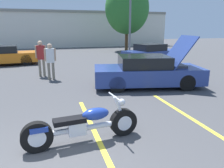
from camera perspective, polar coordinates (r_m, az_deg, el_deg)
The scene contains 11 objects.
parking_stripe_middle at distance 4.76m, azimuth -3.14°, elevation -15.24°, with size 0.12×5.44×0.01m, color yellow.
parking_stripe_back at distance 5.88m, azimuth 23.37°, elevation -10.42°, with size 0.12×5.44×0.01m, color yellow.
far_building at distance 29.40m, azimuth -17.78°, elevation 13.77°, with size 32.00×4.20×4.40m.
light_pole at distance 20.02m, azimuth 5.04°, elevation 18.54°, with size 1.21×0.28×6.84m.
tree_background at distance 23.45m, azimuth 3.94°, elevation 19.07°, with size 4.44×4.44×6.81m.
motorcycle at distance 4.67m, azimuth -7.55°, elevation -10.70°, with size 2.47×0.70×0.94m.
show_car_hood_open at distance 9.09m, azimuth 9.34°, elevation 3.22°, with size 4.61×2.65×2.06m.
parked_car_mid_row at distance 15.93m, azimuth -26.23°, elevation 6.65°, with size 4.19×2.14×1.24m.
parked_car_right_row at distance 16.76m, azimuth 10.25°, elevation 8.15°, with size 4.72×2.77×1.21m.
spectator_by_show_car at distance 11.32m, azimuth -18.06°, elevation 7.13°, with size 0.52×0.23×1.76m.
spectator_midground at distance 10.45m, azimuth -15.82°, elevation 6.42°, with size 0.52×0.22×1.67m.
Camera 1 is at (0.45, -3.05, 2.36)m, focal length 35.00 mm.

